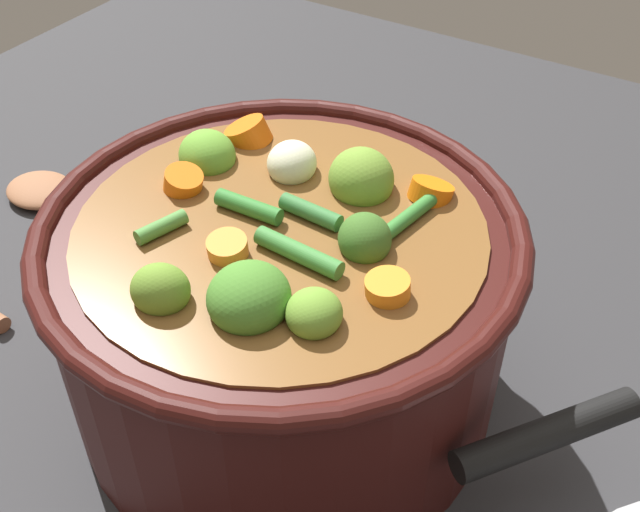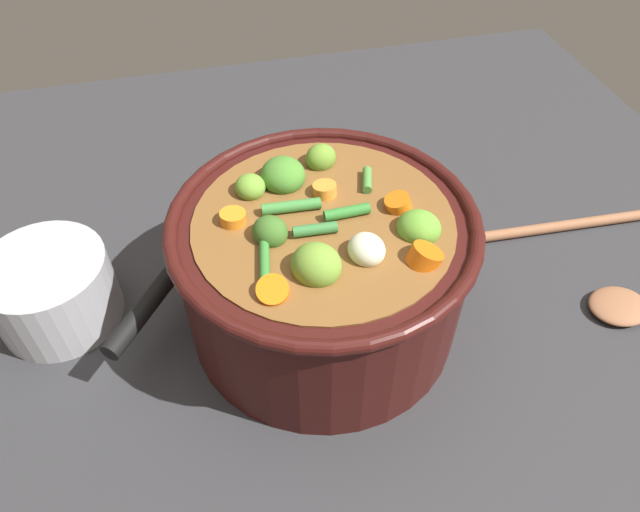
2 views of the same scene
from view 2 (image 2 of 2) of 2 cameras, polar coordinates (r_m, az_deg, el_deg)
ground_plane at (r=0.61m, az=0.28°, el=-5.94°), size 1.10×1.10×0.00m
cooking_pot at (r=0.55m, az=0.31°, el=-1.20°), size 0.28×0.28×0.16m
wooden_spoon at (r=0.71m, az=25.15°, el=-1.16°), size 0.16×0.22×0.01m
small_saucepan at (r=0.64m, az=-24.55°, el=-3.13°), size 0.18×0.19×0.08m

